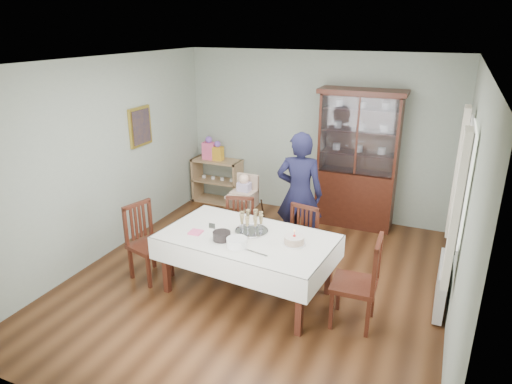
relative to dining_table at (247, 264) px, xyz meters
The scene contains 25 objects.
floor 0.48m from the dining_table, 90.42° to the left, with size 5.00×5.00×0.00m, color #593319.
room_shell 1.55m from the dining_table, 90.14° to the left, with size 5.00×5.00×5.00m.
dining_table is the anchor object (origin of this frame).
china_cabinet 2.75m from the dining_table, 73.60° to the left, with size 1.30×0.48×2.18m.
sideboard 3.10m from the dining_table, 124.35° to the left, with size 0.90×0.38×0.80m.
picture_frame 2.78m from the dining_table, 154.01° to the left, with size 0.04×0.48×0.58m, color gold.
window 2.57m from the dining_table, 14.74° to the left, with size 0.04×1.02×1.22m, color white.
curtain_left 2.41m from the dining_table, ahead, with size 0.07×0.30×1.55m, color silver.
curtain_right 2.69m from the dining_table, 29.15° to the left, with size 0.07×0.30×1.55m, color silver.
radiator 2.24m from the dining_table, 15.13° to the left, with size 0.10×0.80×0.55m, color white.
chair_far_left 0.78m from the dining_table, 123.23° to the left, with size 0.49×0.49×0.90m.
chair_far_right 0.75m from the dining_table, 55.26° to the left, with size 0.48×0.48×0.92m.
chair_end_left 1.31m from the dining_table, behind, with size 0.54×0.54×0.98m.
chair_end_right 1.32m from the dining_table, ahead, with size 0.48×0.48×1.04m.
woman 1.38m from the dining_table, 80.12° to the left, with size 0.64×0.42×1.76m, color black.
high_chair 1.47m from the dining_table, 115.95° to the left, with size 0.48×0.48×1.04m.
champagne_tray 0.47m from the dining_table, 88.82° to the left, with size 0.40×0.40×0.24m.
birthday_cake 0.71m from the dining_table, ahead, with size 0.26×0.26×0.18m.
plate_stack_dark 0.52m from the dining_table, 138.02° to the right, with size 0.21×0.21×0.10m, color black.
plate_stack_white 0.51m from the dining_table, 88.73° to the right, with size 0.23×0.23×0.10m, color white.
napkin_stack 0.73m from the dining_table, 164.46° to the right, with size 0.14×0.14×0.02m, color #FF5D91.
cutlery 0.66m from the dining_table, behind, with size 0.11×0.15×0.01m, color silver, non-canonical shape.
cake_knife 0.58m from the dining_table, 52.77° to the right, with size 0.29×0.03×0.01m, color silver.
gift_bag_pink 3.22m from the dining_table, 126.62° to the left, with size 0.23×0.16×0.42m.
gift_bag_orange 3.12m from the dining_table, 124.05° to the left, with size 0.19×0.14×0.35m.
Camera 1 is at (1.99, -4.65, 3.08)m, focal length 32.00 mm.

